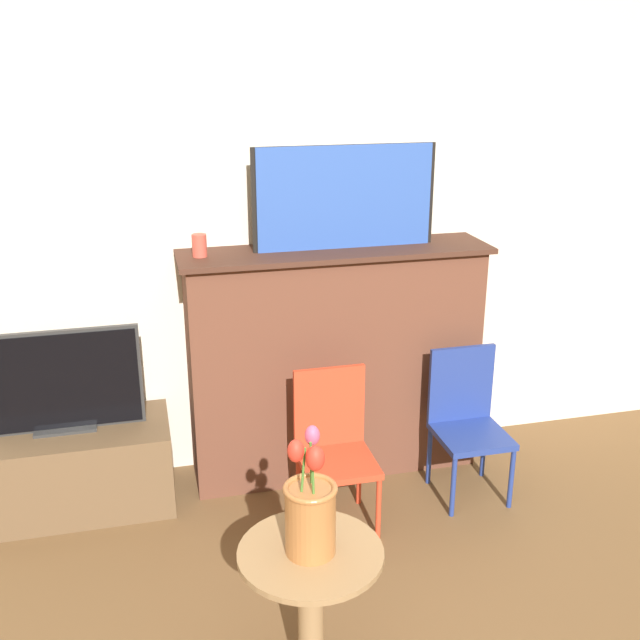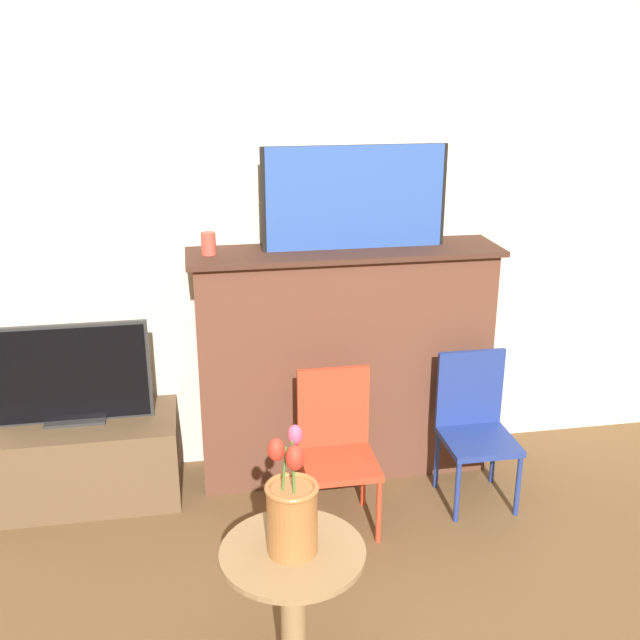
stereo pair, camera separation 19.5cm
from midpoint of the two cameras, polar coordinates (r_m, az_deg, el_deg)
wall_back at (r=3.70m, az=-3.55°, el=8.72°), size 8.00×0.06×2.70m
fireplace_mantel at (r=3.75m, az=-0.39°, el=-3.03°), size 1.50×0.39×1.17m
painting at (r=3.54m, az=0.32°, el=9.33°), size 0.88×0.03×0.48m
mantel_candle at (r=3.47m, az=-10.78°, el=5.59°), size 0.07×0.07×0.10m
tv_stand at (r=3.81m, az=-19.87°, el=-10.60°), size 0.93×0.45×0.41m
tv_monitor at (r=3.62m, az=-20.66°, el=-4.52°), size 0.72×0.12×0.48m
chair_red at (r=3.41m, az=-0.59°, el=-9.27°), size 0.33×0.33×0.72m
chair_blue at (r=3.69m, az=9.62°, el=-7.26°), size 0.33×0.33×0.72m
side_table at (r=2.60m, az=-3.00°, el=-20.67°), size 0.47×0.47×0.56m
vase_tulips at (r=2.40m, az=-3.16°, el=-14.42°), size 0.17×0.17×0.41m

